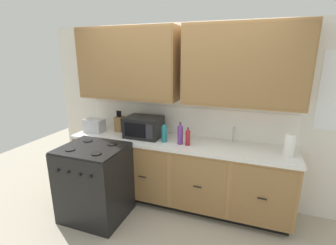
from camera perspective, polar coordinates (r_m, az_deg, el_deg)
ground_plane at (r=3.41m, az=0.25°, el=-20.50°), size 8.00×8.00×0.00m
wall_unit at (r=3.25m, az=3.34°, el=9.07°), size 4.12×0.40×2.41m
counter_run at (r=3.41m, az=2.03°, el=-11.34°), size 2.95×0.64×0.91m
stove_range at (r=3.28m, az=-16.65°, el=-13.15°), size 0.76×0.68×0.95m
microwave at (r=3.38m, az=-5.65°, el=-1.02°), size 0.48×0.37×0.28m
toaster at (r=3.75m, az=-16.76°, el=-0.67°), size 0.28×0.18×0.19m
knife_block at (r=3.68m, az=-11.17°, el=-0.25°), size 0.11×0.14×0.31m
sink_faucet at (r=3.27m, az=14.99°, el=-2.78°), size 0.02×0.02×0.20m
paper_towel_roll at (r=3.03m, az=26.41°, el=-4.80°), size 0.12×0.12×0.26m
bottle_teal at (r=3.17m, az=-0.88°, el=-2.39°), size 0.07×0.07×0.25m
bottle_red at (r=3.06m, az=4.64°, el=-3.30°), size 0.06×0.06×0.23m
bottle_violet at (r=3.09m, az=2.86°, el=-2.58°), size 0.07×0.07×0.29m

